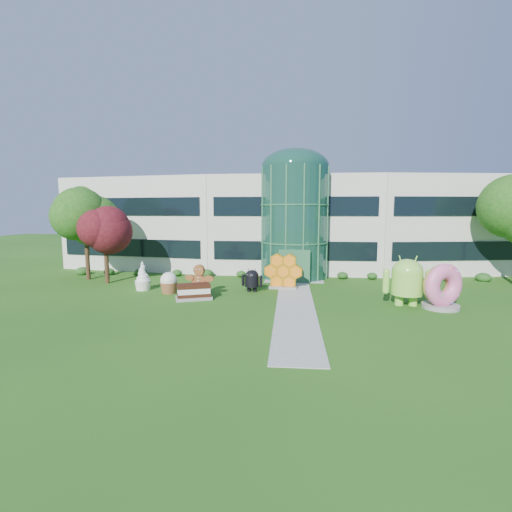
# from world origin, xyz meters

# --- Properties ---
(ground) EXTENTS (140.00, 140.00, 0.00)m
(ground) POSITION_xyz_m (0.00, 0.00, 0.00)
(ground) COLOR #215114
(ground) RESTS_ON ground
(building) EXTENTS (46.00, 15.00, 9.30)m
(building) POSITION_xyz_m (0.00, 18.00, 4.65)
(building) COLOR beige
(building) RESTS_ON ground
(atrium) EXTENTS (6.00, 6.00, 9.80)m
(atrium) POSITION_xyz_m (0.00, 12.00, 4.90)
(atrium) COLOR #194738
(atrium) RESTS_ON ground
(walkway) EXTENTS (2.40, 20.00, 0.04)m
(walkway) POSITION_xyz_m (0.00, 2.00, 0.02)
(walkway) COLOR #9E9E93
(walkway) RESTS_ON ground
(tree_red) EXTENTS (4.00, 4.00, 6.00)m
(tree_red) POSITION_xyz_m (-15.50, 7.50, 3.00)
(tree_red) COLOR #3F0C14
(tree_red) RESTS_ON ground
(trees_backdrop) EXTENTS (52.00, 8.00, 8.40)m
(trees_backdrop) POSITION_xyz_m (0.00, 13.00, 4.20)
(trees_backdrop) COLOR #194D13
(trees_backdrop) RESTS_ON ground
(android_green) EXTENTS (3.19, 2.21, 3.50)m
(android_green) POSITION_xyz_m (7.03, 2.23, 1.75)
(android_green) COLOR #8FDC46
(android_green) RESTS_ON ground
(android_black) EXTENTS (1.90, 1.48, 1.92)m
(android_black) POSITION_xyz_m (-3.17, 5.35, 0.96)
(android_black) COLOR black
(android_black) RESTS_ON ground
(donut) EXTENTS (3.02, 2.30, 2.83)m
(donut) POSITION_xyz_m (8.92, 1.66, 1.42)
(donut) COLOR #F15B91
(donut) RESTS_ON ground
(gingerbread) EXTENTS (2.60, 1.48, 2.26)m
(gingerbread) POSITION_xyz_m (-6.72, 3.64, 1.13)
(gingerbread) COLOR brown
(gingerbread) RESTS_ON ground
(ice_cream_sandwich) EXTENTS (2.68, 1.96, 1.07)m
(ice_cream_sandwich) POSITION_xyz_m (-6.85, 2.53, 0.54)
(ice_cream_sandwich) COLOR black
(ice_cream_sandwich) RESTS_ON ground
(honeycomb) EXTENTS (3.23, 1.42, 2.46)m
(honeycomb) POSITION_xyz_m (-0.86, 6.74, 1.23)
(honeycomb) COLOR orange
(honeycomb) RESTS_ON ground
(froyo) EXTENTS (1.67, 1.67, 2.18)m
(froyo) POSITION_xyz_m (-11.49, 5.19, 1.09)
(froyo) COLOR white
(froyo) RESTS_ON ground
(cupcake) EXTENTS (1.67, 1.67, 1.57)m
(cupcake) POSITION_xyz_m (-9.15, 4.26, 0.79)
(cupcake) COLOR white
(cupcake) RESTS_ON ground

